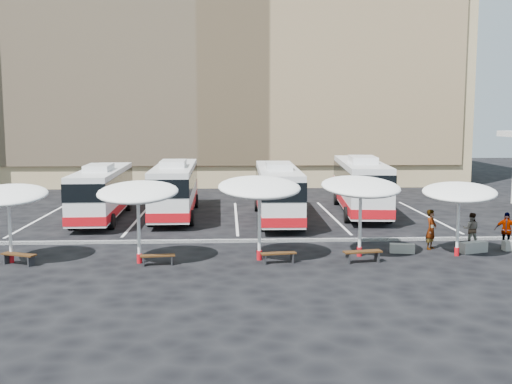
{
  "coord_description": "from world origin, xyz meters",
  "views": [
    {
      "loc": [
        -0.48,
        -28.69,
        6.21
      ],
      "look_at": [
        1.0,
        3.0,
        2.2
      ],
      "focal_mm": 42.0,
      "sensor_mm": 36.0,
      "label": 1
    }
  ],
  "objects_px": {
    "sunshade_2": "(259,188)",
    "wood_bench_0": "(19,256)",
    "sunshade_4": "(459,192)",
    "passenger_2": "(506,231)",
    "conc_bench_1": "(473,247)",
    "sunshade_3": "(361,187)",
    "bus_1": "(175,187)",
    "sunshade_1": "(138,193)",
    "wood_bench_1": "(158,257)",
    "passenger_1": "(472,229)",
    "bus_0": "(102,191)",
    "bus_2": "(278,190)",
    "conc_bench_0": "(402,248)",
    "sunshade_0": "(8,195)",
    "wood_bench_2": "(278,255)",
    "wood_bench_3": "(363,254)",
    "passenger_0": "(431,229)",
    "bus_3": "(360,183)"
  },
  "relations": [
    {
      "from": "sunshade_4",
      "to": "wood_bench_2",
      "type": "bearing_deg",
      "value": -173.08
    },
    {
      "from": "bus_1",
      "to": "conc_bench_1",
      "type": "xyz_separation_m",
      "value": [
        14.6,
        -11.05,
        -1.57
      ]
    },
    {
      "from": "bus_1",
      "to": "sunshade_0",
      "type": "distance_m",
      "value": 13.43
    },
    {
      "from": "bus_1",
      "to": "sunshade_0",
      "type": "bearing_deg",
      "value": -117.12
    },
    {
      "from": "sunshade_0",
      "to": "passenger_2",
      "type": "relative_size",
      "value": 2.06
    },
    {
      "from": "sunshade_4",
      "to": "passenger_2",
      "type": "xyz_separation_m",
      "value": [
        2.84,
        1.32,
        -1.99
      ]
    },
    {
      "from": "bus_3",
      "to": "sunshade_2",
      "type": "xyz_separation_m",
      "value": [
        -7.21,
        -12.66,
        1.26
      ]
    },
    {
      "from": "sunshade_3",
      "to": "conc_bench_0",
      "type": "xyz_separation_m",
      "value": [
        2.1,
        0.54,
        -2.91
      ]
    },
    {
      "from": "bus_0",
      "to": "bus_1",
      "type": "bearing_deg",
      "value": 11.58
    },
    {
      "from": "bus_0",
      "to": "bus_2",
      "type": "distance_m",
      "value": 10.66
    },
    {
      "from": "bus_1",
      "to": "sunshade_1",
      "type": "distance_m",
      "value": 12.41
    },
    {
      "from": "bus_3",
      "to": "passenger_0",
      "type": "distance_m",
      "value": 10.97
    },
    {
      "from": "wood_bench_0",
      "to": "passenger_0",
      "type": "bearing_deg",
      "value": 6.69
    },
    {
      "from": "conc_bench_1",
      "to": "sunshade_3",
      "type": "bearing_deg",
      "value": -174.95
    },
    {
      "from": "sunshade_4",
      "to": "wood_bench_2",
      "type": "height_order",
      "value": "sunshade_4"
    },
    {
      "from": "sunshade_0",
      "to": "sunshade_3",
      "type": "distance_m",
      "value": 15.15
    },
    {
      "from": "bus_3",
      "to": "wood_bench_1",
      "type": "height_order",
      "value": "bus_3"
    },
    {
      "from": "bus_1",
      "to": "passenger_2",
      "type": "bearing_deg",
      "value": -32.96
    },
    {
      "from": "sunshade_1",
      "to": "wood_bench_1",
      "type": "xyz_separation_m",
      "value": [
        0.82,
        -0.42,
        -2.7
      ]
    },
    {
      "from": "bus_0",
      "to": "conc_bench_1",
      "type": "bearing_deg",
      "value": -29.5
    },
    {
      "from": "bus_2",
      "to": "passenger_1",
      "type": "xyz_separation_m",
      "value": [
        8.79,
        -7.75,
        -1.01
      ]
    },
    {
      "from": "wood_bench_3",
      "to": "conc_bench_1",
      "type": "bearing_deg",
      "value": 16.67
    },
    {
      "from": "bus_1",
      "to": "conc_bench_1",
      "type": "height_order",
      "value": "bus_1"
    },
    {
      "from": "sunshade_4",
      "to": "passenger_2",
      "type": "bearing_deg",
      "value": 24.98
    },
    {
      "from": "bus_2",
      "to": "sunshade_2",
      "type": "relative_size",
      "value": 2.78
    },
    {
      "from": "sunshade_0",
      "to": "conc_bench_0",
      "type": "distance_m",
      "value": 17.47
    },
    {
      "from": "bus_2",
      "to": "conc_bench_0",
      "type": "xyz_separation_m",
      "value": [
        4.97,
        -9.23,
        -1.6
      ]
    },
    {
      "from": "wood_bench_3",
      "to": "bus_2",
      "type": "bearing_deg",
      "value": 104.08
    },
    {
      "from": "sunshade_1",
      "to": "wood_bench_2",
      "type": "bearing_deg",
      "value": -2.89
    },
    {
      "from": "wood_bench_0",
      "to": "conc_bench_1",
      "type": "height_order",
      "value": "conc_bench_1"
    },
    {
      "from": "sunshade_2",
      "to": "wood_bench_0",
      "type": "xyz_separation_m",
      "value": [
        -10.17,
        -0.37,
        -2.81
      ]
    },
    {
      "from": "conc_bench_0",
      "to": "sunshade_3",
      "type": "bearing_deg",
      "value": -165.51
    },
    {
      "from": "sunshade_0",
      "to": "sunshade_2",
      "type": "xyz_separation_m",
      "value": [
        10.62,
        -0.03,
        0.27
      ]
    },
    {
      "from": "wood_bench_1",
      "to": "passenger_1",
      "type": "height_order",
      "value": "passenger_1"
    },
    {
      "from": "wood_bench_2",
      "to": "passenger_2",
      "type": "relative_size",
      "value": 0.89
    },
    {
      "from": "wood_bench_3",
      "to": "conc_bench_0",
      "type": "bearing_deg",
      "value": 37.73
    },
    {
      "from": "wood_bench_2",
      "to": "bus_2",
      "type": "bearing_deg",
      "value": 85.48
    },
    {
      "from": "bus_0",
      "to": "conc_bench_1",
      "type": "distance_m",
      "value": 21.46
    },
    {
      "from": "wood_bench_1",
      "to": "wood_bench_3",
      "type": "bearing_deg",
      "value": 0.43
    },
    {
      "from": "sunshade_3",
      "to": "wood_bench_0",
      "type": "height_order",
      "value": "sunshade_3"
    },
    {
      "from": "sunshade_2",
      "to": "passenger_0",
      "type": "relative_size",
      "value": 2.14
    },
    {
      "from": "passenger_1",
      "to": "passenger_2",
      "type": "bearing_deg",
      "value": 167.65
    },
    {
      "from": "bus_1",
      "to": "sunshade_1",
      "type": "bearing_deg",
      "value": -92.89
    },
    {
      "from": "sunshade_0",
      "to": "conc_bench_0",
      "type": "relative_size",
      "value": 3.24
    },
    {
      "from": "bus_3",
      "to": "conc_bench_0",
      "type": "height_order",
      "value": "bus_3"
    },
    {
      "from": "bus_1",
      "to": "wood_bench_1",
      "type": "height_order",
      "value": "bus_1"
    },
    {
      "from": "conc_bench_0",
      "to": "passenger_0",
      "type": "height_order",
      "value": "passenger_0"
    },
    {
      "from": "wood_bench_2",
      "to": "wood_bench_3",
      "type": "xyz_separation_m",
      "value": [
        3.61,
        -0.06,
        0.04
      ]
    },
    {
      "from": "bus_1",
      "to": "sunshade_0",
      "type": "height_order",
      "value": "bus_1"
    },
    {
      "from": "sunshade_3",
      "to": "sunshade_2",
      "type": "bearing_deg",
      "value": -173.54
    }
  ]
}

